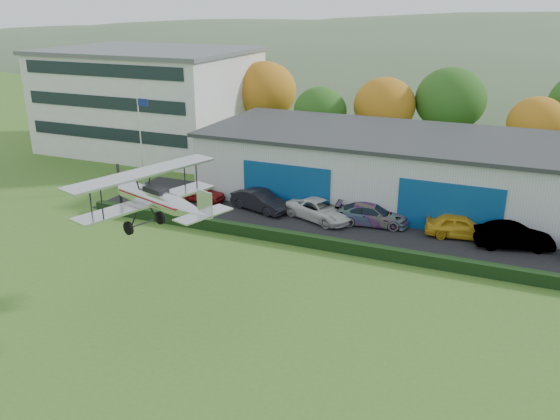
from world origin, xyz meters
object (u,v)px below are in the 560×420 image
at_px(car_2, 320,210).
at_px(car_5, 514,236).
at_px(hangar, 461,174).
at_px(car_0, 201,193).
at_px(flagpole, 141,134).
at_px(car_4, 461,226).
at_px(biplane, 158,197).
at_px(car_3, 372,215).
at_px(car_1, 260,200).
at_px(office_block, 151,99).

distance_m(car_2, car_5, 13.18).
relative_size(hangar, car_5, 8.31).
xyz_separation_m(car_0, car_5, (23.28, -0.12, 0.13)).
distance_m(hangar, flagpole, 25.68).
height_order(flagpole, car_4, flagpole).
distance_m(hangar, biplane, 25.39).
bearing_deg(car_0, biplane, -154.48).
bearing_deg(flagpole, biplane, -51.66).
relative_size(car_3, biplane, 0.61).
distance_m(car_0, biplane, 17.48).
xyz_separation_m(car_2, biplane, (-3.29, -15.02, 5.23)).
bearing_deg(car_4, car_1, 83.50).
relative_size(flagpole, car_0, 2.01).
bearing_deg(car_3, biplane, 148.85).
bearing_deg(biplane, car_5, 60.99).
height_order(car_3, biplane, biplane).
xyz_separation_m(office_block, car_0, (13.97, -13.82, -4.49)).
bearing_deg(car_5, flagpole, 73.83).
relative_size(hangar, car_3, 7.93).
relative_size(office_block, car_0, 5.19).
distance_m(flagpole, car_4, 26.08).
relative_size(car_3, car_5, 1.05).
xyz_separation_m(flagpole, car_1, (11.13, -0.95, -3.95)).
bearing_deg(car_4, office_block, 59.86).
relative_size(car_1, car_2, 0.90).
xyz_separation_m(car_0, biplane, (6.82, -15.21, 5.29)).
relative_size(office_block, car_4, 4.48).
bearing_deg(car_1, car_2, -73.84).
bearing_deg(car_3, car_2, 90.88).
xyz_separation_m(car_3, car_5, (9.43, -0.44, 0.06)).
height_order(car_0, car_5, car_5).
bearing_deg(car_1, car_3, -70.19).
xyz_separation_m(hangar, biplane, (-12.21, -22.01, 3.36)).
relative_size(car_0, biplane, 0.48).
relative_size(car_4, biplane, 0.55).
xyz_separation_m(car_1, car_5, (18.01, 0.01, 0.02)).
xyz_separation_m(office_block, car_3, (27.82, -13.50, -4.42)).
distance_m(car_2, biplane, 16.24).
relative_size(office_block, biplane, 2.47).
height_order(car_1, biplane, biplane).
bearing_deg(hangar, car_2, -141.94).
xyz_separation_m(hangar, car_4, (0.89, -6.42, -1.82)).
xyz_separation_m(car_0, car_4, (19.92, 0.38, 0.11)).
height_order(office_block, car_0, office_block).
distance_m(car_0, car_2, 10.10).
xyz_separation_m(hangar, flagpole, (-24.88, -5.98, 2.13)).
xyz_separation_m(car_3, biplane, (-7.03, -15.52, 5.22)).
xyz_separation_m(car_2, car_4, (9.82, 0.57, 0.05)).
distance_m(office_block, car_3, 31.24).
distance_m(flagpole, car_0, 7.17).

